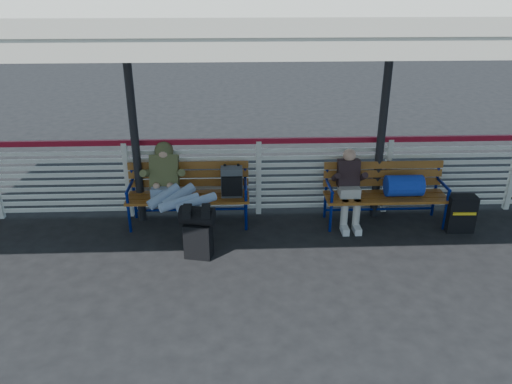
{
  "coord_description": "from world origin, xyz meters",
  "views": [
    {
      "loc": [
        -0.34,
        -5.21,
        3.49
      ],
      "look_at": [
        -0.08,
        1.0,
        0.76
      ],
      "focal_mm": 35.0,
      "sensor_mm": 36.0,
      "label": 1
    }
  ],
  "objects_px": {
    "bench_left": "(201,187)",
    "bench_right": "(393,187)",
    "traveler_man": "(175,192)",
    "luggage_stack": "(198,230)",
    "suitcase_side": "(460,214)",
    "companion_person": "(349,187)"
  },
  "relations": [
    {
      "from": "luggage_stack",
      "to": "traveler_man",
      "type": "xyz_separation_m",
      "value": [
        -0.35,
        0.65,
        0.27
      ]
    },
    {
      "from": "suitcase_side",
      "to": "traveler_man",
      "type": "bearing_deg",
      "value": -179.31
    },
    {
      "from": "bench_left",
      "to": "companion_person",
      "type": "relative_size",
      "value": 1.57
    },
    {
      "from": "bench_left",
      "to": "traveler_man",
      "type": "xyz_separation_m",
      "value": [
        -0.34,
        -0.36,
        0.08
      ]
    },
    {
      "from": "traveler_man",
      "to": "suitcase_side",
      "type": "distance_m",
      "value": 4.15
    },
    {
      "from": "bench_right",
      "to": "suitcase_side",
      "type": "bearing_deg",
      "value": -18.35
    },
    {
      "from": "luggage_stack",
      "to": "suitcase_side",
      "type": "bearing_deg",
      "value": 21.59
    },
    {
      "from": "luggage_stack",
      "to": "suitcase_side",
      "type": "distance_m",
      "value": 3.83
    },
    {
      "from": "bench_right",
      "to": "bench_left",
      "type": "bearing_deg",
      "value": 177.56
    },
    {
      "from": "traveler_man",
      "to": "suitcase_side",
      "type": "relative_size",
      "value": 2.84
    },
    {
      "from": "bench_left",
      "to": "companion_person",
      "type": "height_order",
      "value": "companion_person"
    },
    {
      "from": "companion_person",
      "to": "bench_right",
      "type": "bearing_deg",
      "value": 1.19
    },
    {
      "from": "bench_right",
      "to": "suitcase_side",
      "type": "height_order",
      "value": "bench_right"
    },
    {
      "from": "suitcase_side",
      "to": "luggage_stack",
      "type": "bearing_deg",
      "value": -169.55
    },
    {
      "from": "suitcase_side",
      "to": "bench_left",
      "type": "bearing_deg",
      "value": 175.16
    },
    {
      "from": "bench_left",
      "to": "bench_right",
      "type": "bearing_deg",
      "value": -2.44
    },
    {
      "from": "bench_left",
      "to": "suitcase_side",
      "type": "bearing_deg",
      "value": -6.51
    },
    {
      "from": "bench_right",
      "to": "traveler_man",
      "type": "xyz_separation_m",
      "value": [
        -3.19,
        -0.24,
        0.09
      ]
    },
    {
      "from": "luggage_stack",
      "to": "bench_right",
      "type": "relative_size",
      "value": 0.41
    },
    {
      "from": "bench_left",
      "to": "companion_person",
      "type": "distance_m",
      "value": 2.2
    },
    {
      "from": "traveler_man",
      "to": "suitcase_side",
      "type": "height_order",
      "value": "traveler_man"
    },
    {
      "from": "bench_left",
      "to": "bench_right",
      "type": "distance_m",
      "value": 2.86
    }
  ]
}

